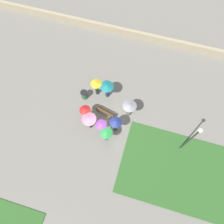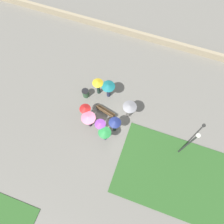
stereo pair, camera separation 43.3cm
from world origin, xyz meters
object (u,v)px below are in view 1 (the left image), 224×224
at_px(lamp_post, 192,137).
at_px(crowd_person_navy, 116,123).
at_px(park_bench, 105,112).
at_px(crowd_person_green, 106,134).
at_px(crowd_person_red, 86,112).
at_px(crowd_person_teal, 107,88).
at_px(crowd_person_yellow, 96,85).
at_px(crowd_person_pink, 89,120).
at_px(crowd_person_purple, 101,126).
at_px(crowd_person_grey, 129,108).
at_px(trash_bin, 84,95).

bearing_deg(lamp_post, crowd_person_navy, -0.97).
bearing_deg(crowd_person_navy, park_bench, -131.52).
xyz_separation_m(lamp_post, crowd_person_green, (6.13, 0.95, -1.66)).
bearing_deg(crowd_person_red, crowd_person_teal, 76.24).
xyz_separation_m(crowd_person_teal, crowd_person_navy, (-1.63, 2.91, -0.03)).
bearing_deg(crowd_person_teal, crowd_person_red, -112.10).
xyz_separation_m(park_bench, crowd_person_yellow, (1.33, -1.82, 0.92)).
distance_m(crowd_person_teal, crowd_person_green, 4.12).
bearing_deg(crowd_person_pink, crowd_person_green, -147.55).
height_order(crowd_person_purple, crowd_person_navy, crowd_person_navy).
distance_m(crowd_person_yellow, crowd_person_green, 4.47).
xyz_separation_m(crowd_person_navy, crowd_person_green, (0.48, 1.04, -0.02)).
bearing_deg(crowd_person_grey, crowd_person_green, -19.60).
distance_m(lamp_post, crowd_person_yellow, 8.91).
relative_size(park_bench, crowd_person_pink, 0.95).
height_order(lamp_post, crowd_person_grey, lamp_post).
bearing_deg(lamp_post, crowd_person_red, -2.64).
xyz_separation_m(lamp_post, crowd_person_yellow, (8.23, -2.99, -1.64)).
relative_size(park_bench, lamp_post, 0.38).
relative_size(crowd_person_teal, crowd_person_navy, 1.01).
bearing_deg(lamp_post, trash_bin, -13.91).
bearing_deg(crowd_person_teal, trash_bin, -159.60).
distance_m(crowd_person_pink, crowd_person_red, 0.90).
distance_m(crowd_person_pink, crowd_person_green, 1.79).
relative_size(crowd_person_grey, crowd_person_pink, 0.97).
relative_size(park_bench, crowd_person_red, 0.96).
bearing_deg(crowd_person_purple, crowd_person_red, 172.13).
height_order(park_bench, crowd_person_green, crowd_person_green).
bearing_deg(crowd_person_green, crowd_person_grey, 94.85).
xyz_separation_m(lamp_post, trash_bin, (9.22, -2.28, -2.59)).
distance_m(crowd_person_purple, crowd_person_red, 1.81).
height_order(crowd_person_pink, crowd_person_yellow, crowd_person_pink).
relative_size(crowd_person_grey, crowd_person_red, 0.98).
bearing_deg(crowd_person_red, crowd_person_grey, 30.75).
bearing_deg(crowd_person_pink, trash_bin, -5.85).
xyz_separation_m(crowd_person_pink, crowd_person_green, (-1.65, 0.68, -0.13)).
xyz_separation_m(crowd_person_pink, crowd_person_red, (0.56, -0.66, -0.27)).
xyz_separation_m(lamp_post, crowd_person_red, (8.34, -0.38, -1.79)).
relative_size(crowd_person_navy, crowd_person_green, 1.04).
distance_m(trash_bin, crowd_person_navy, 4.30).
bearing_deg(crowd_person_red, trash_bin, 123.21).
relative_size(trash_bin, crowd_person_purple, 0.50).
bearing_deg(crowd_person_yellow, crowd_person_navy, -131.80).
bearing_deg(crowd_person_yellow, crowd_person_red, -175.91).
bearing_deg(crowd_person_navy, crowd_person_teal, -151.58).
bearing_deg(crowd_person_yellow, crowd_person_teal, -82.76).
bearing_deg(crowd_person_pink, crowd_person_yellow, -27.37).
distance_m(trash_bin, crowd_person_teal, 2.30).
relative_size(park_bench, crowd_person_yellow, 0.95).
bearing_deg(crowd_person_purple, crowd_person_grey, 69.47).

